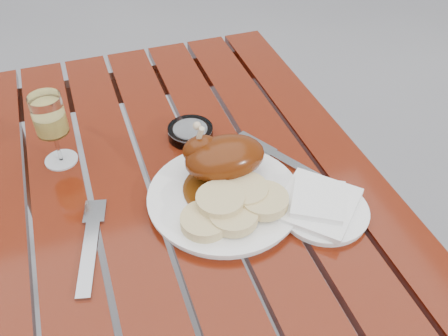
# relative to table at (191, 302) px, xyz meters

# --- Properties ---
(table) EXTENTS (0.80, 1.20, 0.75)m
(table) POSITION_rel_table_xyz_m (0.00, 0.00, 0.00)
(table) COLOR maroon
(table) RESTS_ON ground
(dinner_plate) EXTENTS (0.34, 0.34, 0.02)m
(dinner_plate) POSITION_rel_table_xyz_m (0.07, -0.05, 0.38)
(dinner_plate) COLOR white
(dinner_plate) RESTS_ON table
(roast_duck) EXTENTS (0.17, 0.17, 0.12)m
(roast_duck) POSITION_rel_table_xyz_m (0.08, 0.01, 0.44)
(roast_duck) COLOR #512609
(roast_duck) RESTS_ON dinner_plate
(bread_dumplings) EXTENTS (0.21, 0.14, 0.04)m
(bread_dumplings) POSITION_rel_table_xyz_m (0.07, -0.10, 0.41)
(bread_dumplings) COLOR #CFBA7E
(bread_dumplings) RESTS_ON dinner_plate
(wine_glass) EXTENTS (0.09, 0.09, 0.16)m
(wine_glass) POSITION_rel_table_xyz_m (-0.22, 0.18, 0.46)
(wine_glass) COLOR #F7E370
(wine_glass) RESTS_ON table
(side_plate) EXTENTS (0.19, 0.19, 0.01)m
(side_plate) POSITION_rel_table_xyz_m (0.24, -0.14, 0.38)
(side_plate) COLOR white
(side_plate) RESTS_ON table
(napkin) EXTENTS (0.20, 0.20, 0.01)m
(napkin) POSITION_rel_table_xyz_m (0.23, -0.13, 0.39)
(napkin) COLOR white
(napkin) RESTS_ON side_plate
(ashtray) EXTENTS (0.11, 0.11, 0.03)m
(ashtray) POSITION_rel_table_xyz_m (0.06, 0.17, 0.39)
(ashtray) COLOR #B2B7BC
(ashtray) RESTS_ON table
(fork) EXTENTS (0.07, 0.20, 0.01)m
(fork) POSITION_rel_table_xyz_m (-0.19, -0.08, 0.38)
(fork) COLOR gray
(fork) RESTS_ON table
(knife) EXTENTS (0.12, 0.20, 0.01)m
(knife) POSITION_rel_table_xyz_m (0.24, 0.01, 0.38)
(knife) COLOR gray
(knife) RESTS_ON table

